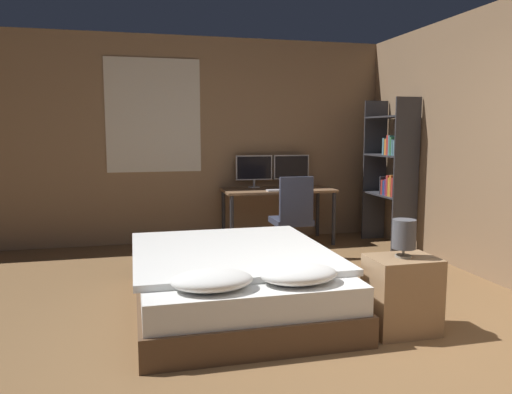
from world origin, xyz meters
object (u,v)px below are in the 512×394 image
(desk, at_px, (278,195))
(office_chair, at_px, (292,225))
(computer_mouse, at_px, (305,189))
(bookshelf, at_px, (393,167))
(bed, at_px, (234,280))
(monitor_left, at_px, (254,169))
(keyboard, at_px, (283,190))
(monitor_right, at_px, (291,168))
(nightstand, at_px, (402,295))
(bedside_lamp, at_px, (404,235))

(desk, bearing_deg, office_chair, -92.26)
(computer_mouse, xyz_separation_m, bookshelf, (1.07, -0.31, 0.29))
(bed, height_order, desk, desk)
(bookshelf, bearing_deg, desk, 158.21)
(desk, height_order, bookshelf, bookshelf)
(monitor_left, relative_size, keyboard, 1.19)
(monitor_left, xyz_separation_m, monitor_right, (0.53, 0.00, 0.00))
(nightstand, bearing_deg, bookshelf, 62.42)
(computer_mouse, height_order, bookshelf, bookshelf)
(monitor_right, bearing_deg, desk, -137.67)
(office_chair, height_order, bookshelf, bookshelf)
(desk, bearing_deg, keyboard, -90.00)
(bedside_lamp, relative_size, bookshelf, 0.15)
(nightstand, height_order, keyboard, keyboard)
(nightstand, distance_m, monitor_left, 3.41)
(computer_mouse, bearing_deg, keyboard, 180.00)
(bed, relative_size, bookshelf, 1.11)
(bedside_lamp, bearing_deg, office_chair, 91.61)
(monitor_left, distance_m, bookshelf, 1.81)
(bedside_lamp, relative_size, office_chair, 0.29)
(nightstand, relative_size, desk, 0.39)
(bedside_lamp, height_order, office_chair, office_chair)
(monitor_left, height_order, office_chair, monitor_left)
(bed, height_order, computer_mouse, computer_mouse)
(bed, bearing_deg, bedside_lamp, -35.97)
(keyboard, height_order, computer_mouse, computer_mouse)
(monitor_left, xyz_separation_m, office_chair, (0.23, -0.95, -0.60))
(nightstand, distance_m, desk, 3.11)
(bedside_lamp, distance_m, computer_mouse, 2.86)
(keyboard, xyz_separation_m, computer_mouse, (0.30, 0.00, 0.01))
(desk, height_order, office_chair, office_chair)
(bed, relative_size, nightstand, 3.72)
(monitor_right, bearing_deg, nightstand, -93.86)
(monitor_left, xyz_separation_m, bookshelf, (1.63, -0.78, 0.06))
(nightstand, xyz_separation_m, keyboard, (-0.04, 2.85, 0.45))
(nightstand, distance_m, keyboard, 2.88)
(computer_mouse, distance_m, office_chair, 0.69)
(desk, xyz_separation_m, monitor_left, (-0.26, 0.24, 0.33))
(monitor_left, height_order, keyboard, monitor_left)
(monitor_left, bearing_deg, monitor_right, 0.00)
(monitor_right, height_order, keyboard, monitor_right)
(nightstand, xyz_separation_m, bookshelf, (1.33, 2.54, 0.75))
(monitor_right, relative_size, bookshelf, 0.26)
(bedside_lamp, relative_size, monitor_right, 0.56)
(keyboard, xyz_separation_m, office_chair, (-0.03, -0.47, -0.36))
(bed, bearing_deg, office_chair, 56.89)
(bed, distance_m, keyboard, 2.36)
(desk, relative_size, monitor_right, 2.92)
(bedside_lamp, bearing_deg, bookshelf, 62.42)
(bed, height_order, office_chair, office_chair)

